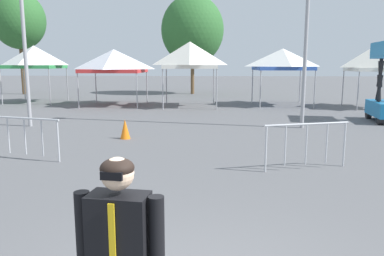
{
  "coord_description": "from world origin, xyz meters",
  "views": [
    {
      "loc": [
        0.11,
        -3.35,
        2.41
      ],
      "look_at": [
        -0.27,
        3.09,
        1.3
      ],
      "focal_mm": 35.37,
      "sensor_mm": 36.0,
      "label": 1
    }
  ],
  "objects_px": {
    "canopy_tent_center": "(114,61)",
    "tree_behind_tents_center": "(19,20)",
    "canopy_tent_far_left": "(34,57)",
    "traffic_cone_lot_center": "(125,129)",
    "canopy_tent_behind_right": "(283,59)",
    "canopy_tent_behind_left": "(378,57)",
    "tree_behind_tents_left": "(192,30)",
    "canopy_tent_right_of_center": "(190,55)",
    "crowd_barrier_by_lift": "(24,130)",
    "crowd_barrier_mid_lot": "(307,137)"
  },
  "relations": [
    {
      "from": "canopy_tent_center",
      "to": "tree_behind_tents_center",
      "type": "bearing_deg",
      "value": 141.09
    },
    {
      "from": "canopy_tent_far_left",
      "to": "traffic_cone_lot_center",
      "type": "xyz_separation_m",
      "value": [
        8.15,
        -11.01,
        -2.47
      ]
    },
    {
      "from": "canopy_tent_behind_right",
      "to": "canopy_tent_behind_left",
      "type": "distance_m",
      "value": 4.96
    },
    {
      "from": "traffic_cone_lot_center",
      "to": "tree_behind_tents_left",
      "type": "bearing_deg",
      "value": 86.5
    },
    {
      "from": "canopy_tent_center",
      "to": "tree_behind_tents_left",
      "type": "relative_size",
      "value": 0.44
    },
    {
      "from": "canopy_tent_right_of_center",
      "to": "canopy_tent_behind_left",
      "type": "xyz_separation_m",
      "value": [
        10.08,
        -0.11,
        -0.13
      ]
    },
    {
      "from": "canopy_tent_center",
      "to": "canopy_tent_right_of_center",
      "type": "bearing_deg",
      "value": -6.28
    },
    {
      "from": "canopy_tent_behind_left",
      "to": "crowd_barrier_by_lift",
      "type": "relative_size",
      "value": 1.69
    },
    {
      "from": "canopy_tent_center",
      "to": "traffic_cone_lot_center",
      "type": "height_order",
      "value": "canopy_tent_center"
    },
    {
      "from": "canopy_tent_behind_right",
      "to": "canopy_tent_behind_left",
      "type": "xyz_separation_m",
      "value": [
        4.84,
        -1.09,
        0.09
      ]
    },
    {
      "from": "canopy_tent_center",
      "to": "canopy_tent_behind_right",
      "type": "relative_size",
      "value": 1.05
    },
    {
      "from": "canopy_tent_behind_left",
      "to": "tree_behind_tents_center",
      "type": "relative_size",
      "value": 0.44
    },
    {
      "from": "canopy_tent_right_of_center",
      "to": "traffic_cone_lot_center",
      "type": "bearing_deg",
      "value": -99.09
    },
    {
      "from": "canopy_tent_behind_right",
      "to": "crowd_barrier_by_lift",
      "type": "xyz_separation_m",
      "value": [
        -8.64,
        -13.06,
        -1.88
      ]
    },
    {
      "from": "traffic_cone_lot_center",
      "to": "crowd_barrier_by_lift",
      "type": "bearing_deg",
      "value": -124.87
    },
    {
      "from": "canopy_tent_right_of_center",
      "to": "traffic_cone_lot_center",
      "type": "distance_m",
      "value": 9.79
    },
    {
      "from": "canopy_tent_center",
      "to": "crowd_barrier_mid_lot",
      "type": "relative_size",
      "value": 1.68
    },
    {
      "from": "crowd_barrier_mid_lot",
      "to": "crowd_barrier_by_lift",
      "type": "xyz_separation_m",
      "value": [
        -6.88,
        0.53,
        0.0
      ]
    },
    {
      "from": "canopy_tent_far_left",
      "to": "traffic_cone_lot_center",
      "type": "height_order",
      "value": "canopy_tent_far_left"
    },
    {
      "from": "canopy_tent_behind_right",
      "to": "crowd_barrier_by_lift",
      "type": "distance_m",
      "value": 15.78
    },
    {
      "from": "tree_behind_tents_left",
      "to": "crowd_barrier_by_lift",
      "type": "bearing_deg",
      "value": -98.19
    },
    {
      "from": "canopy_tent_far_left",
      "to": "traffic_cone_lot_center",
      "type": "bearing_deg",
      "value": -53.48
    },
    {
      "from": "canopy_tent_center",
      "to": "canopy_tent_behind_right",
      "type": "height_order",
      "value": "canopy_tent_behind_right"
    },
    {
      "from": "canopy_tent_behind_left",
      "to": "crowd_barrier_by_lift",
      "type": "xyz_separation_m",
      "value": [
        -13.49,
        -11.98,
        -1.97
      ]
    },
    {
      "from": "tree_behind_tents_left",
      "to": "crowd_barrier_mid_lot",
      "type": "height_order",
      "value": "tree_behind_tents_left"
    },
    {
      "from": "canopy_tent_right_of_center",
      "to": "crowd_barrier_by_lift",
      "type": "distance_m",
      "value": 12.73
    },
    {
      "from": "canopy_tent_right_of_center",
      "to": "crowd_barrier_by_lift",
      "type": "height_order",
      "value": "canopy_tent_right_of_center"
    },
    {
      "from": "canopy_tent_behind_right",
      "to": "canopy_tent_center",
      "type": "bearing_deg",
      "value": -177.05
    },
    {
      "from": "canopy_tent_far_left",
      "to": "tree_behind_tents_left",
      "type": "distance_m",
      "value": 11.99
    },
    {
      "from": "canopy_tent_far_left",
      "to": "canopy_tent_behind_right",
      "type": "relative_size",
      "value": 1.07
    },
    {
      "from": "canopy_tent_far_left",
      "to": "crowd_barrier_by_lift",
      "type": "bearing_deg",
      "value": -65.58
    },
    {
      "from": "canopy_tent_behind_right",
      "to": "traffic_cone_lot_center",
      "type": "relative_size",
      "value": 5.08
    },
    {
      "from": "canopy_tent_center",
      "to": "canopy_tent_behind_left",
      "type": "height_order",
      "value": "canopy_tent_behind_left"
    },
    {
      "from": "canopy_tent_behind_right",
      "to": "tree_behind_tents_center",
      "type": "relative_size",
      "value": 0.41
    },
    {
      "from": "tree_behind_tents_center",
      "to": "crowd_barrier_mid_lot",
      "type": "bearing_deg",
      "value": -50.19
    },
    {
      "from": "tree_behind_tents_center",
      "to": "canopy_tent_right_of_center",
      "type": "bearing_deg",
      "value": -30.26
    },
    {
      "from": "canopy_tent_right_of_center",
      "to": "tree_behind_tents_center",
      "type": "height_order",
      "value": "tree_behind_tents_center"
    },
    {
      "from": "canopy_tent_center",
      "to": "canopy_tent_behind_right",
      "type": "bearing_deg",
      "value": 2.95
    },
    {
      "from": "canopy_tent_far_left",
      "to": "tree_behind_tents_center",
      "type": "distance_m",
      "value": 8.04
    },
    {
      "from": "canopy_tent_right_of_center",
      "to": "tree_behind_tents_left",
      "type": "xyz_separation_m",
      "value": [
        -0.37,
        8.96,
        2.11
      ]
    },
    {
      "from": "canopy_tent_behind_right",
      "to": "tree_behind_tents_center",
      "type": "bearing_deg",
      "value": 159.68
    },
    {
      "from": "canopy_tent_behind_right",
      "to": "tree_behind_tents_center",
      "type": "xyz_separation_m",
      "value": [
        -18.94,
        7.01,
        3.03
      ]
    },
    {
      "from": "crowd_barrier_mid_lot",
      "to": "crowd_barrier_by_lift",
      "type": "height_order",
      "value": "same"
    },
    {
      "from": "canopy_tent_behind_left",
      "to": "traffic_cone_lot_center",
      "type": "relative_size",
      "value": 5.41
    },
    {
      "from": "canopy_tent_far_left",
      "to": "crowd_barrier_by_lift",
      "type": "height_order",
      "value": "canopy_tent_far_left"
    },
    {
      "from": "canopy_tent_center",
      "to": "canopy_tent_right_of_center",
      "type": "height_order",
      "value": "canopy_tent_right_of_center"
    },
    {
      "from": "canopy_tent_behind_left",
      "to": "crowd_barrier_mid_lot",
      "type": "relative_size",
      "value": 1.71
    },
    {
      "from": "canopy_tent_right_of_center",
      "to": "canopy_tent_center",
      "type": "bearing_deg",
      "value": 173.72
    },
    {
      "from": "crowd_barrier_mid_lot",
      "to": "traffic_cone_lot_center",
      "type": "distance_m",
      "value": 5.97
    },
    {
      "from": "canopy_tent_far_left",
      "to": "canopy_tent_behind_left",
      "type": "height_order",
      "value": "canopy_tent_far_left"
    }
  ]
}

